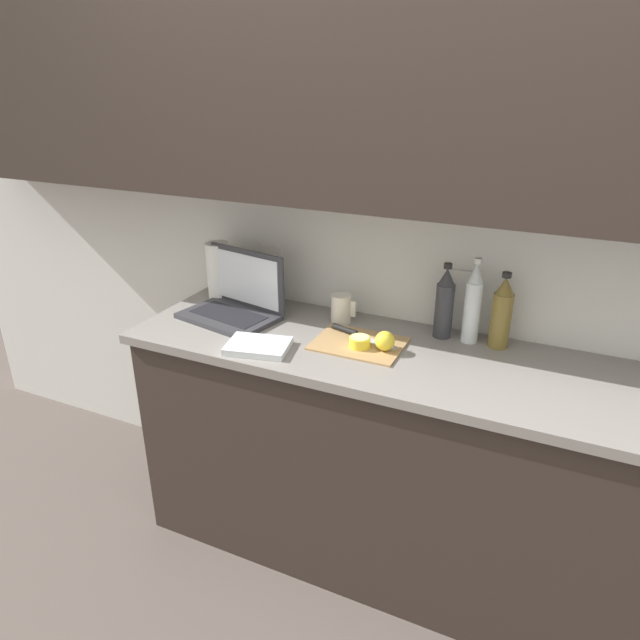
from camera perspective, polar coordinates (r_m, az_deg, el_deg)
The scene contains 14 objects.
ground_plane at distance 2.59m, azimuth 7.05°, elevation -22.21°, with size 12.00×12.00×0.00m, color #564C47.
wall_back at distance 2.05m, azimuth 11.29°, elevation 15.01°, with size 5.20×0.38×2.60m.
counter_unit at distance 2.27m, azimuth 8.15°, elevation -13.81°, with size 2.06×0.59×0.93m.
laptop at distance 2.33m, azimuth -8.39°, elevation 1.87°, with size 0.42×0.32×0.26m.
cutting_board at distance 2.08m, azimuth 3.89°, elevation -2.37°, with size 0.32×0.24×0.01m, color tan.
knife at distance 2.14m, azimuth 3.25°, elevation -1.28°, with size 0.28×0.10×0.02m.
lemon_half_cut at distance 2.04m, azimuth 3.99°, elevation -2.19°, with size 0.08×0.08×0.04m.
lemon_whole_beside at distance 2.02m, azimuth 6.51°, elevation -2.09°, with size 0.07×0.07×0.07m.
bottle_green_soda at distance 2.12m, azimuth 17.71°, elevation 0.64°, with size 0.07×0.07×0.28m.
bottle_oil_tall at distance 2.12m, azimuth 15.04°, elevation 1.55°, with size 0.06×0.06×0.32m.
bottle_water_clear at distance 2.14m, azimuth 12.34°, elevation 1.60°, with size 0.07×0.07×0.29m.
measuring_cup at distance 2.25m, azimuth 2.15°, elevation 1.19°, with size 0.10×0.08×0.11m.
paper_towel_roll at distance 2.50m, azimuth -10.07°, elevation 4.83°, with size 0.10×0.10×0.25m.
dish_towel at distance 2.05m, azimuth -6.21°, elevation -2.61°, with size 0.22×0.16×0.02m, color white.
Camera 1 is at (0.48, -1.75, 1.85)m, focal length 32.00 mm.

